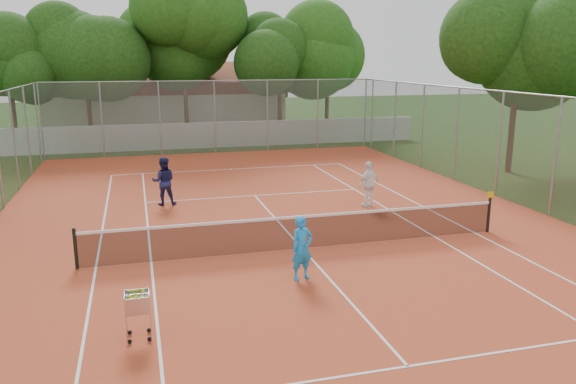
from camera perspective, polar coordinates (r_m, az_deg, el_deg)
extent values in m
plane|color=#19380F|center=(15.78, 1.44, -5.82)|extent=(120.00, 120.00, 0.00)
cube|color=#B64323|center=(15.78, 1.44, -5.79)|extent=(18.00, 34.00, 0.02)
cube|color=white|center=(15.78, 1.44, -5.74)|extent=(10.98, 23.78, 0.01)
cube|color=black|center=(15.62, 1.45, -4.06)|extent=(11.88, 0.10, 0.98)
cube|color=slate|center=(15.24, 1.48, 1.29)|extent=(18.00, 34.00, 4.00)
cube|color=silver|center=(33.84, -7.84, 5.76)|extent=(26.00, 0.30, 1.50)
cube|color=beige|center=(43.43, -12.31, 9.18)|extent=(16.40, 9.00, 4.40)
cube|color=#14360D|center=(36.52, -8.69, 12.98)|extent=(29.00, 19.00, 10.00)
imported|color=#1B93EC|center=(13.43, 1.44, -5.71)|extent=(0.65, 0.52, 1.56)
imported|color=#1A1E4F|center=(20.68, -12.52, 1.08)|extent=(0.89, 0.71, 1.74)
imported|color=white|center=(20.16, 8.21, 0.80)|extent=(1.04, 0.75, 1.64)
cube|color=silver|center=(11.16, -14.99, -11.89)|extent=(0.60, 0.60, 1.00)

